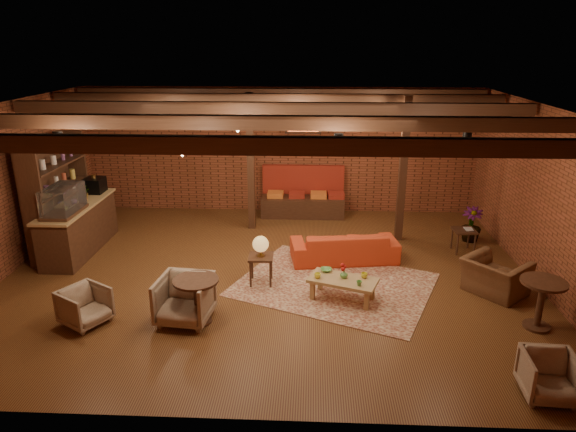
{
  "coord_description": "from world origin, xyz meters",
  "views": [
    {
      "loc": [
        0.81,
        -8.98,
        4.31
      ],
      "look_at": [
        0.38,
        0.2,
        1.14
      ],
      "focal_mm": 32.0,
      "sensor_mm": 36.0,
      "label": 1
    }
  ],
  "objects_px": {
    "round_table_left": "(197,293)",
    "round_table_right": "(542,297)",
    "armchair_b": "(184,297)",
    "coffee_table": "(342,281)",
    "plant_tall": "(475,191)",
    "armchair_a": "(85,305)",
    "side_table_lamp": "(261,248)",
    "side_table_book": "(464,231)",
    "armchair_right": "(496,271)",
    "armchair_far": "(550,375)",
    "sofa": "(344,246)"
  },
  "relations": [
    {
      "from": "side_table_lamp",
      "to": "armchair_far",
      "type": "relative_size",
      "value": 1.43
    },
    {
      "from": "round_table_right",
      "to": "side_table_lamp",
      "type": "bearing_deg",
      "value": 163.37
    },
    {
      "from": "sofa",
      "to": "coffee_table",
      "type": "bearing_deg",
      "value": 77.28
    },
    {
      "from": "round_table_left",
      "to": "armchair_a",
      "type": "bearing_deg",
      "value": -175.86
    },
    {
      "from": "coffee_table",
      "to": "armchair_far",
      "type": "distance_m",
      "value": 3.49
    },
    {
      "from": "side_table_lamp",
      "to": "armchair_a",
      "type": "xyz_separation_m",
      "value": [
        -2.65,
        -1.55,
        -0.38
      ]
    },
    {
      "from": "side_table_lamp",
      "to": "armchair_a",
      "type": "relative_size",
      "value": 1.4
    },
    {
      "from": "side_table_lamp",
      "to": "side_table_book",
      "type": "relative_size",
      "value": 1.79
    },
    {
      "from": "round_table_left",
      "to": "plant_tall",
      "type": "height_order",
      "value": "plant_tall"
    },
    {
      "from": "coffee_table",
      "to": "plant_tall",
      "type": "distance_m",
      "value": 4.27
    },
    {
      "from": "coffee_table",
      "to": "round_table_right",
      "type": "relative_size",
      "value": 1.59
    },
    {
      "from": "side_table_lamp",
      "to": "armchair_right",
      "type": "relative_size",
      "value": 0.94
    },
    {
      "from": "armchair_a",
      "to": "armchair_right",
      "type": "bearing_deg",
      "value": -47.47
    },
    {
      "from": "armchair_far",
      "to": "round_table_right",
      "type": "bearing_deg",
      "value": 75.2
    },
    {
      "from": "sofa",
      "to": "plant_tall",
      "type": "relative_size",
      "value": 0.91
    },
    {
      "from": "side_table_book",
      "to": "armchair_far",
      "type": "bearing_deg",
      "value": -92.69
    },
    {
      "from": "round_table_left",
      "to": "plant_tall",
      "type": "bearing_deg",
      "value": 35.05
    },
    {
      "from": "sofa",
      "to": "plant_tall",
      "type": "distance_m",
      "value": 3.26
    },
    {
      "from": "side_table_lamp",
      "to": "armchair_b",
      "type": "distance_m",
      "value": 1.8
    },
    {
      "from": "armchair_a",
      "to": "armchair_far",
      "type": "xyz_separation_m",
      "value": [
        6.59,
        -1.47,
        -0.01
      ]
    },
    {
      "from": "round_table_right",
      "to": "plant_tall",
      "type": "relative_size",
      "value": 0.34
    },
    {
      "from": "armchair_a",
      "to": "plant_tall",
      "type": "distance_m",
      "value": 8.18
    },
    {
      "from": "round_table_left",
      "to": "round_table_right",
      "type": "relative_size",
      "value": 0.93
    },
    {
      "from": "side_table_lamp",
      "to": "round_table_left",
      "type": "bearing_deg",
      "value": -121.79
    },
    {
      "from": "armchair_a",
      "to": "plant_tall",
      "type": "height_order",
      "value": "plant_tall"
    },
    {
      "from": "armchair_b",
      "to": "armchair_a",
      "type": "bearing_deg",
      "value": -167.8
    },
    {
      "from": "armchair_right",
      "to": "side_table_book",
      "type": "distance_m",
      "value": 1.9
    },
    {
      "from": "armchair_a",
      "to": "plant_tall",
      "type": "relative_size",
      "value": 0.28
    },
    {
      "from": "round_table_right",
      "to": "coffee_table",
      "type": "bearing_deg",
      "value": 165.42
    },
    {
      "from": "armchair_b",
      "to": "round_table_right",
      "type": "xyz_separation_m",
      "value": [
        5.58,
        0.06,
        0.12
      ]
    },
    {
      "from": "round_table_left",
      "to": "armchair_far",
      "type": "relative_size",
      "value": 1.15
    },
    {
      "from": "armchair_a",
      "to": "side_table_book",
      "type": "height_order",
      "value": "armchair_a"
    },
    {
      "from": "armchair_a",
      "to": "armchair_b",
      "type": "xyz_separation_m",
      "value": [
        1.57,
        0.15,
        0.08
      ]
    },
    {
      "from": "side_table_lamp",
      "to": "plant_tall",
      "type": "bearing_deg",
      "value": 27.58
    },
    {
      "from": "sofa",
      "to": "plant_tall",
      "type": "height_order",
      "value": "plant_tall"
    },
    {
      "from": "sofa",
      "to": "side_table_lamp",
      "type": "bearing_deg",
      "value": 26.95
    },
    {
      "from": "round_table_right",
      "to": "armchair_right",
      "type": "bearing_deg",
      "value": 104.66
    },
    {
      "from": "armchair_a",
      "to": "round_table_right",
      "type": "height_order",
      "value": "round_table_right"
    },
    {
      "from": "armchair_right",
      "to": "round_table_right",
      "type": "xyz_separation_m",
      "value": [
        0.3,
        -1.15,
        0.11
      ]
    },
    {
      "from": "round_table_left",
      "to": "armchair_right",
      "type": "relative_size",
      "value": 0.76
    },
    {
      "from": "side_table_book",
      "to": "round_table_left",
      "type": "bearing_deg",
      "value": -148.14
    },
    {
      "from": "armchair_b",
      "to": "round_table_left",
      "type": "bearing_deg",
      "value": -0.3
    },
    {
      "from": "round_table_right",
      "to": "plant_tall",
      "type": "xyz_separation_m",
      "value": [
        0.0,
        3.69,
        0.64
      ]
    },
    {
      "from": "sofa",
      "to": "armchair_far",
      "type": "xyz_separation_m",
      "value": [
        2.34,
        -4.16,
        0.01
      ]
    },
    {
      "from": "armchair_a",
      "to": "sofa",
      "type": "bearing_deg",
      "value": -26.47
    },
    {
      "from": "armchair_a",
      "to": "side_table_book",
      "type": "xyz_separation_m",
      "value": [
        6.81,
        3.26,
        0.13
      ]
    },
    {
      "from": "coffee_table",
      "to": "armchair_a",
      "type": "relative_size",
      "value": 1.92
    },
    {
      "from": "coffee_table",
      "to": "round_table_left",
      "type": "height_order",
      "value": "round_table_left"
    },
    {
      "from": "armchair_b",
      "to": "armchair_right",
      "type": "relative_size",
      "value": 0.84
    },
    {
      "from": "armchair_b",
      "to": "side_table_book",
      "type": "xyz_separation_m",
      "value": [
        5.25,
        3.11,
        0.05
      ]
    }
  ]
}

